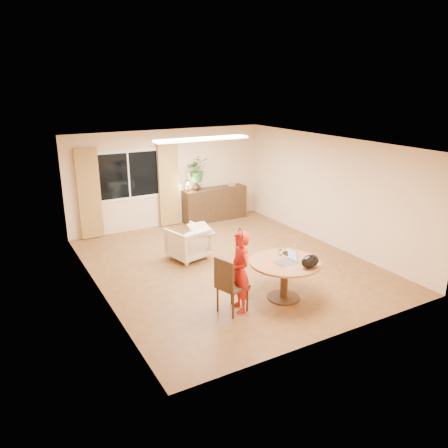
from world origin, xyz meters
name	(u,v)px	position (x,y,z in m)	size (l,w,h in m)	color
floor	(229,264)	(0.00, 0.00, 0.00)	(6.50, 6.50, 0.00)	brown
ceiling	(229,144)	(0.00, 0.00, 2.60)	(6.50, 6.50, 0.00)	white
wall_back	(169,178)	(0.00, 3.25, 1.30)	(5.50, 5.50, 0.00)	beige
wall_left	(96,227)	(-2.75, 0.00, 1.30)	(6.50, 6.50, 0.00)	beige
wall_right	(329,191)	(2.75, 0.00, 1.30)	(6.50, 6.50, 0.00)	beige
window	(129,175)	(-1.10, 3.23, 1.50)	(1.70, 0.03, 1.30)	white
curtain_left	(89,194)	(-2.15, 3.15, 1.15)	(0.55, 0.08, 2.25)	brown
curtain_right	(169,185)	(-0.05, 3.15, 1.15)	(0.55, 0.08, 2.25)	brown
ceiling_panel	(202,139)	(0.00, 1.20, 2.57)	(2.20, 0.35, 0.05)	white
dining_table	(285,269)	(0.09, -1.85, 0.58)	(1.28, 1.28, 0.73)	brown
dining_chair	(233,284)	(-0.96, -1.80, 0.51)	(0.49, 0.44, 1.02)	black
child	(240,272)	(-0.82, -1.81, 0.71)	(0.34, 0.52, 1.42)	red
laptop	(285,256)	(0.05, -1.91, 0.86)	(0.37, 0.25, 0.25)	#B7B7BC
tumbler	(280,252)	(0.19, -1.57, 0.78)	(0.07, 0.07, 0.10)	white
wine_glass	(295,248)	(0.51, -1.60, 0.82)	(0.06, 0.06, 0.18)	white
pot_lid	(288,253)	(0.36, -1.59, 0.75)	(0.21, 0.21, 0.03)	white
handbag	(310,261)	(0.29, -2.29, 0.85)	(0.35, 0.21, 0.24)	black
armchair	(188,243)	(-0.61, 0.75, 0.36)	(0.78, 0.80, 0.73)	beige
throw	(201,226)	(-0.34, 0.65, 0.74)	(0.45, 0.55, 0.03)	beige
sideboard	(215,204)	(1.28, 3.01, 0.46)	(1.86, 0.45, 0.93)	black
vase	(196,186)	(0.70, 3.01, 1.05)	(0.24, 0.24, 0.25)	black
bouquet	(197,170)	(0.75, 3.01, 1.51)	(0.59, 0.51, 0.66)	#255C22
book_stack	(232,185)	(1.84, 3.01, 0.97)	(0.18, 0.14, 0.07)	#8E6648
desk_lamp	(188,186)	(0.43, 2.96, 1.09)	(0.14, 0.14, 0.33)	black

